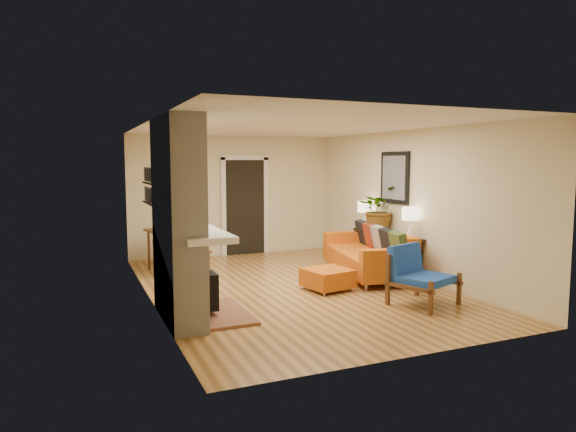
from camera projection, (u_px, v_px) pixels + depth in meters
The scene contains 10 objects.
room_shell at pixel (269, 200), 10.89m from camera, with size 6.50×6.50×6.50m.
fireplace at pixel (181, 224), 6.55m from camera, with size 1.09×1.68×2.60m.
sofa at pixel (371, 253), 9.23m from camera, with size 1.41×2.43×0.90m.
ottoman at pixel (327, 278), 8.18m from camera, with size 0.77×0.77×0.34m.
blue_chair at pixel (417, 272), 7.38m from camera, with size 1.03×1.01×0.84m.
dining_table at pixel (176, 238), 9.51m from camera, with size 1.00×1.83×0.96m.
console_table at pixel (386, 241), 9.49m from camera, with size 0.34×1.85×0.72m.
lamp_near at pixel (411, 219), 8.79m from camera, with size 0.30×0.30×0.54m.
lamp_far at pixel (365, 211), 10.13m from camera, with size 0.30×0.30×0.54m.
houseplant at pixel (379, 209), 9.66m from camera, with size 0.78×0.67×0.86m, color #1E5919.
Camera 1 is at (-3.29, -7.51, 2.03)m, focal length 32.00 mm.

